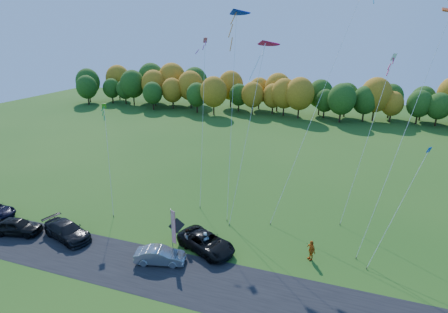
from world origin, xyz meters
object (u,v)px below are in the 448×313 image
(silver_sedan, at_px, (160,256))
(person_east, at_px, (311,250))
(feather_flag, at_px, (173,227))
(black_suv, at_px, (206,242))

(silver_sedan, distance_m, person_east, 12.96)
(silver_sedan, height_order, feather_flag, feather_flag)
(black_suv, height_order, feather_flag, feather_flag)
(silver_sedan, bearing_deg, person_east, -82.83)
(silver_sedan, relative_size, feather_flag, 1.00)
(feather_flag, bearing_deg, black_suv, 25.80)
(black_suv, height_order, silver_sedan, black_suv)
(black_suv, distance_m, silver_sedan, 4.26)
(silver_sedan, distance_m, feather_flag, 2.64)
(black_suv, xyz_separation_m, feather_flag, (-2.57, -1.24, 1.82))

